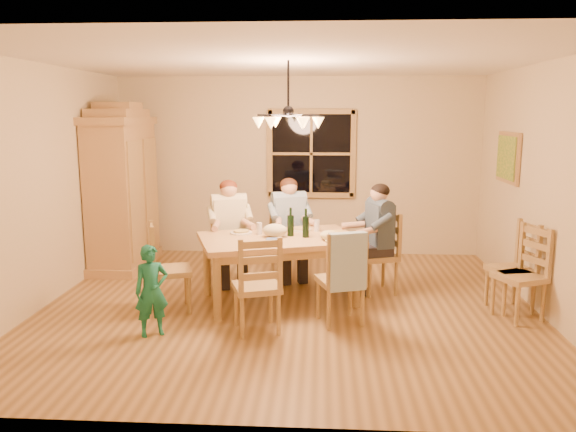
# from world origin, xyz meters

# --- Properties ---
(floor) EXTENTS (5.50, 5.50, 0.00)m
(floor) POSITION_xyz_m (0.00, 0.00, 0.00)
(floor) COLOR brown
(floor) RESTS_ON ground
(ceiling) EXTENTS (5.50, 5.00, 0.02)m
(ceiling) POSITION_xyz_m (0.00, 0.00, 2.70)
(ceiling) COLOR white
(ceiling) RESTS_ON wall_back
(wall_back) EXTENTS (5.50, 0.02, 2.70)m
(wall_back) POSITION_xyz_m (0.00, 2.50, 1.35)
(wall_back) COLOR beige
(wall_back) RESTS_ON floor
(wall_left) EXTENTS (0.02, 5.00, 2.70)m
(wall_left) POSITION_xyz_m (-2.75, 0.00, 1.35)
(wall_left) COLOR beige
(wall_left) RESTS_ON floor
(wall_right) EXTENTS (0.02, 5.00, 2.70)m
(wall_right) POSITION_xyz_m (2.75, 0.00, 1.35)
(wall_right) COLOR beige
(wall_right) RESTS_ON floor
(window) EXTENTS (1.30, 0.06, 1.30)m
(window) POSITION_xyz_m (0.20, 2.47, 1.55)
(window) COLOR black
(window) RESTS_ON wall_back
(painting) EXTENTS (0.06, 0.78, 0.64)m
(painting) POSITION_xyz_m (2.71, 1.20, 1.60)
(painting) COLOR #A37846
(painting) RESTS_ON wall_right
(chandelier) EXTENTS (0.77, 0.68, 0.71)m
(chandelier) POSITION_xyz_m (-0.00, 0.00, 2.08)
(chandelier) COLOR black
(chandelier) RESTS_ON ceiling
(armoire) EXTENTS (0.66, 1.40, 2.30)m
(armoire) POSITION_xyz_m (-2.42, 1.57, 1.06)
(armoire) COLOR #A37846
(armoire) RESTS_ON floor
(dining_table) EXTENTS (2.01, 1.58, 0.76)m
(dining_table) POSITION_xyz_m (-0.12, 0.18, 0.66)
(dining_table) COLOR tan
(dining_table) RESTS_ON floor
(chair_far_left) EXTENTS (0.55, 0.54, 0.99)m
(chair_far_left) POSITION_xyz_m (-0.80, 0.82, 0.30)
(chair_far_left) COLOR #9D7B45
(chair_far_left) RESTS_ON floor
(chair_far_right) EXTENTS (0.55, 0.54, 0.99)m
(chair_far_right) POSITION_xyz_m (-0.05, 1.07, 0.30)
(chair_far_right) COLOR #9D7B45
(chair_far_right) RESTS_ON floor
(chair_near_left) EXTENTS (0.55, 0.54, 0.99)m
(chair_near_left) POSITION_xyz_m (-0.27, -0.75, 0.30)
(chair_near_left) COLOR #9D7B45
(chair_near_left) RESTS_ON floor
(chair_near_right) EXTENTS (0.55, 0.54, 0.99)m
(chair_near_right) POSITION_xyz_m (0.57, -0.47, 0.30)
(chair_near_right) COLOR #9D7B45
(chair_near_right) RESTS_ON floor
(chair_end_left) EXTENTS (0.54, 0.55, 0.99)m
(chair_end_left) POSITION_xyz_m (-1.27, -0.21, 0.30)
(chair_end_left) COLOR #9D7B45
(chair_end_left) RESTS_ON floor
(chair_end_right) EXTENTS (0.54, 0.55, 0.99)m
(chair_end_right) POSITION_xyz_m (1.04, 0.56, 0.30)
(chair_end_right) COLOR #9D7B45
(chair_end_right) RESTS_ON floor
(adult_woman) EXTENTS (0.49, 0.52, 0.87)m
(adult_woman) POSITION_xyz_m (-0.80, 0.82, 0.84)
(adult_woman) COLOR beige
(adult_woman) RESTS_ON floor
(adult_plaid_man) EXTENTS (0.49, 0.52, 0.87)m
(adult_plaid_man) POSITION_xyz_m (-0.05, 1.07, 0.84)
(adult_plaid_man) COLOR #316088
(adult_plaid_man) RESTS_ON floor
(adult_slate_man) EXTENTS (0.52, 0.49, 0.87)m
(adult_slate_man) POSITION_xyz_m (1.04, 0.56, 0.84)
(adult_slate_man) COLOR #39495C
(adult_slate_man) RESTS_ON floor
(towel) EXTENTS (0.39, 0.22, 0.58)m
(towel) POSITION_xyz_m (0.63, -0.65, 0.70)
(towel) COLOR #97B8CC
(towel) RESTS_ON chair_near_right
(wine_bottle_a) EXTENTS (0.08, 0.08, 0.33)m
(wine_bottle_a) POSITION_xyz_m (0.01, 0.24, 0.93)
(wine_bottle_a) COLOR black
(wine_bottle_a) RESTS_ON dining_table
(wine_bottle_b) EXTENTS (0.08, 0.08, 0.33)m
(wine_bottle_b) POSITION_xyz_m (0.19, 0.18, 0.93)
(wine_bottle_b) COLOR black
(wine_bottle_b) RESTS_ON dining_table
(plate_woman) EXTENTS (0.26, 0.26, 0.02)m
(plate_woman) POSITION_xyz_m (-0.58, 0.34, 0.77)
(plate_woman) COLOR white
(plate_woman) RESTS_ON dining_table
(plate_plaid) EXTENTS (0.26, 0.26, 0.02)m
(plate_plaid) POSITION_xyz_m (0.11, 0.55, 0.77)
(plate_plaid) COLOR white
(plate_plaid) RESTS_ON dining_table
(plate_slate) EXTENTS (0.26, 0.26, 0.02)m
(plate_slate) POSITION_xyz_m (0.54, 0.35, 0.77)
(plate_slate) COLOR white
(plate_slate) RESTS_ON dining_table
(wine_glass_a) EXTENTS (0.06, 0.06, 0.14)m
(wine_glass_a) POSITION_xyz_m (-0.36, 0.30, 0.83)
(wine_glass_a) COLOR silver
(wine_glass_a) RESTS_ON dining_table
(wine_glass_b) EXTENTS (0.06, 0.06, 0.14)m
(wine_glass_b) POSITION_xyz_m (0.31, 0.52, 0.83)
(wine_glass_b) COLOR silver
(wine_glass_b) RESTS_ON dining_table
(cap) EXTENTS (0.20, 0.20, 0.11)m
(cap) POSITION_xyz_m (0.45, 0.05, 0.82)
(cap) COLOR #C8C285
(cap) RESTS_ON dining_table
(napkin) EXTENTS (0.22, 0.19, 0.03)m
(napkin) POSITION_xyz_m (-0.15, -0.06, 0.78)
(napkin) COLOR #4A5C88
(napkin) RESTS_ON dining_table
(cloth_bundle) EXTENTS (0.28, 0.22, 0.15)m
(cloth_bundle) POSITION_xyz_m (-0.16, 0.17, 0.84)
(cloth_bundle) COLOR #BAB487
(cloth_bundle) RESTS_ON dining_table
(child) EXTENTS (0.39, 0.35, 0.90)m
(child) POSITION_xyz_m (-1.28, -0.92, 0.45)
(child) COLOR #197057
(child) RESTS_ON floor
(chair_spare_front) EXTENTS (0.56, 0.57, 0.99)m
(chair_spare_front) POSITION_xyz_m (2.45, -0.24, 0.30)
(chair_spare_front) COLOR #9D7B45
(chair_spare_front) RESTS_ON floor
(chair_spare_back) EXTENTS (0.51, 0.53, 0.99)m
(chair_spare_back) POSITION_xyz_m (2.45, 0.02, 0.30)
(chair_spare_back) COLOR #9D7B45
(chair_spare_back) RESTS_ON floor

